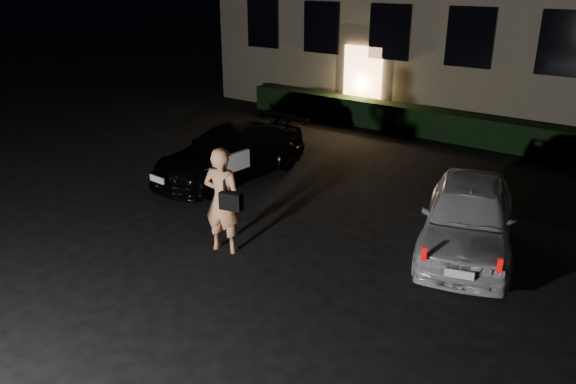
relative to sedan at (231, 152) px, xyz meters
The scene contains 5 objects.
ground 5.18m from the sedan, 51.87° to the right, with size 80.00×80.00×0.00m, color black.
hedge 7.20m from the sedan, 63.85° to the left, with size 15.00×0.70×0.85m, color black.
sedan is the anchor object (origin of this frame).
hatch 6.12m from the sedan, ahead, with size 2.63×4.17×1.32m.
man 4.01m from the sedan, 49.26° to the right, with size 0.89×0.64×1.97m.
Camera 1 is at (5.93, -5.64, 4.76)m, focal length 35.00 mm.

